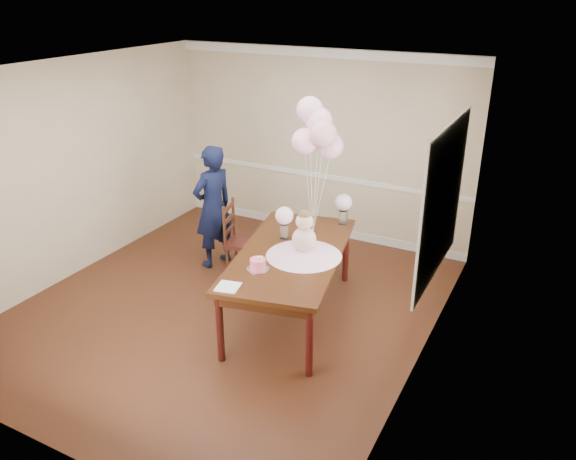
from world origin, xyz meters
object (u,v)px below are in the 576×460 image
at_px(dining_table_top, 291,254).
at_px(birthday_cake, 258,264).
at_px(dining_chair_seat, 244,243).
at_px(woman, 213,207).

height_order(dining_table_top, birthday_cake, birthday_cake).
relative_size(dining_chair_seat, woman, 0.25).
bearing_deg(woman, dining_chair_seat, 102.97).
height_order(dining_table_top, woman, woman).
bearing_deg(dining_chair_seat, dining_table_top, -46.18).
bearing_deg(birthday_cake, woman, 138.76).
xyz_separation_m(dining_chair_seat, woman, (-0.48, 0.04, 0.39)).
bearing_deg(woman, birthday_cake, 66.56).
xyz_separation_m(dining_table_top, woman, (-1.49, 0.69, 0.04)).
relative_size(dining_table_top, birthday_cake, 13.33).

